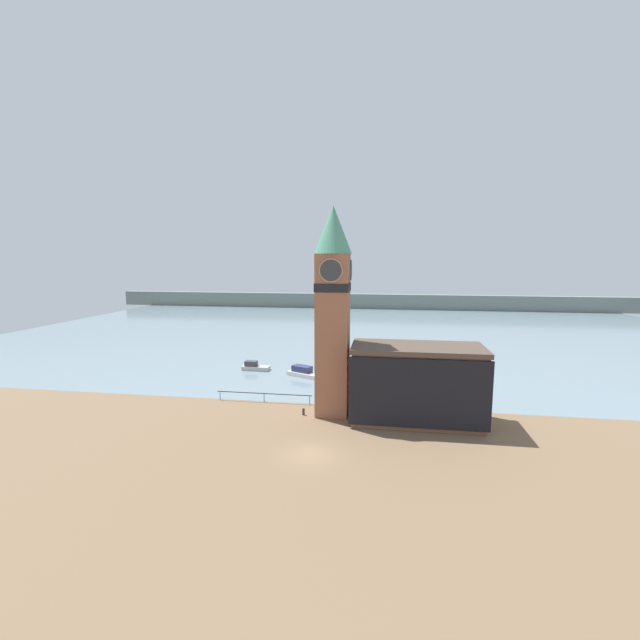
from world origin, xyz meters
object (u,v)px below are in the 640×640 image
at_px(boat_far, 255,367).
at_px(mooring_bollard_near, 303,411).
at_px(clock_tower, 333,306).
at_px(boat_near, 307,373).
at_px(pier_building, 417,384).

distance_m(boat_far, mooring_bollard_near, 20.97).
height_order(clock_tower, boat_near, clock_tower).
relative_size(clock_tower, boat_far, 5.33).
xyz_separation_m(clock_tower, pier_building, (8.99, -0.77, -7.94)).
relative_size(boat_near, mooring_bollard_near, 8.73).
xyz_separation_m(clock_tower, boat_near, (-5.60, 14.28, -11.46)).
relative_size(clock_tower, mooring_bollard_near, 29.05).
relative_size(boat_far, mooring_bollard_near, 5.45).
bearing_deg(boat_near, clock_tower, -43.63).
relative_size(clock_tower, boat_near, 3.33).
distance_m(pier_building, mooring_bollard_near, 12.63).
distance_m(boat_near, mooring_bollard_near, 15.46).
bearing_deg(boat_near, mooring_bollard_near, -55.73).
relative_size(pier_building, boat_far, 3.24).
height_order(boat_far, mooring_bollard_near, boat_far).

